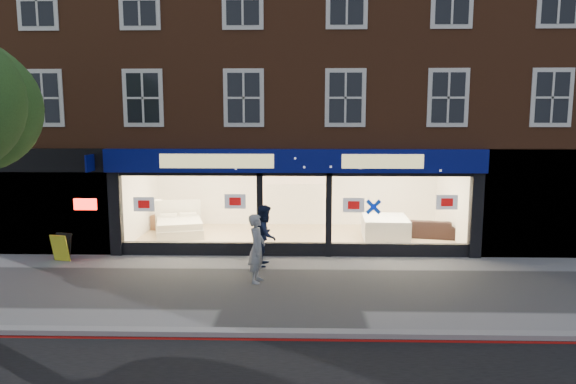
{
  "coord_description": "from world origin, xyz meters",
  "views": [
    {
      "loc": [
        0.2,
        -12.36,
        4.16
      ],
      "look_at": [
        -0.18,
        2.5,
        2.06
      ],
      "focal_mm": 32.0,
      "sensor_mm": 36.0,
      "label": 1
    }
  ],
  "objects_px": {
    "pedestrian_blue": "(265,235)",
    "sofa": "(427,228)",
    "mattress_stack": "(385,228)",
    "a_board": "(61,247)",
    "display_bed": "(179,226)",
    "pedestrian_grey": "(257,248)"
  },
  "relations": [
    {
      "from": "mattress_stack",
      "to": "a_board",
      "type": "relative_size",
      "value": 2.39
    },
    {
      "from": "display_bed",
      "to": "a_board",
      "type": "height_order",
      "value": "display_bed"
    },
    {
      "from": "mattress_stack",
      "to": "a_board",
      "type": "height_order",
      "value": "mattress_stack"
    },
    {
      "from": "display_bed",
      "to": "mattress_stack",
      "type": "distance_m",
      "value": 7.26
    },
    {
      "from": "display_bed",
      "to": "a_board",
      "type": "xyz_separation_m",
      "value": [
        -2.76,
        -3.19,
        -0.0
      ]
    },
    {
      "from": "display_bed",
      "to": "pedestrian_blue",
      "type": "height_order",
      "value": "pedestrian_blue"
    },
    {
      "from": "mattress_stack",
      "to": "pedestrian_grey",
      "type": "xyz_separation_m",
      "value": [
        -4.02,
        -4.56,
        0.41
      ]
    },
    {
      "from": "sofa",
      "to": "display_bed",
      "type": "bearing_deg",
      "value": 11.75
    },
    {
      "from": "sofa",
      "to": "a_board",
      "type": "xyz_separation_m",
      "value": [
        -11.5,
        -3.04,
        0.0
      ]
    },
    {
      "from": "a_board",
      "to": "display_bed",
      "type": "bearing_deg",
      "value": 62.08
    },
    {
      "from": "sofa",
      "to": "a_board",
      "type": "bearing_deg",
      "value": 27.55
    },
    {
      "from": "display_bed",
      "to": "mattress_stack",
      "type": "bearing_deg",
      "value": -19.29
    },
    {
      "from": "sofa",
      "to": "mattress_stack",
      "type": "bearing_deg",
      "value": 24.61
    },
    {
      "from": "sofa",
      "to": "pedestrian_grey",
      "type": "xyz_separation_m",
      "value": [
        -5.52,
        -4.88,
        0.48
      ]
    },
    {
      "from": "pedestrian_blue",
      "to": "sofa",
      "type": "bearing_deg",
      "value": -50.62
    },
    {
      "from": "mattress_stack",
      "to": "sofa",
      "type": "distance_m",
      "value": 1.53
    },
    {
      "from": "sofa",
      "to": "pedestrian_blue",
      "type": "xyz_separation_m",
      "value": [
        -5.42,
        -3.33,
        0.47
      ]
    },
    {
      "from": "display_bed",
      "to": "pedestrian_blue",
      "type": "xyz_separation_m",
      "value": [
        3.32,
        -3.48,
        0.46
      ]
    },
    {
      "from": "mattress_stack",
      "to": "pedestrian_blue",
      "type": "height_order",
      "value": "pedestrian_blue"
    },
    {
      "from": "pedestrian_blue",
      "to": "display_bed",
      "type": "bearing_deg",
      "value": 51.49
    },
    {
      "from": "a_board",
      "to": "pedestrian_grey",
      "type": "distance_m",
      "value": 6.27
    },
    {
      "from": "mattress_stack",
      "to": "pedestrian_blue",
      "type": "distance_m",
      "value": 4.96
    }
  ]
}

